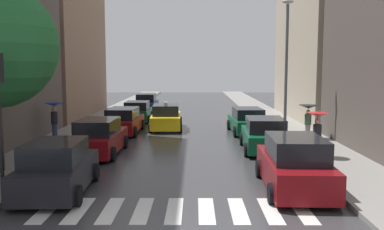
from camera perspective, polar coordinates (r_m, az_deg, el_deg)
ground_plane at (r=32.27m, az=-0.61°, el=-0.70°), size 28.00×72.00×0.04m
sidewalk_left at (r=33.02m, az=-11.96°, el=-0.51°), size 3.00×72.00×0.15m
sidewalk_right at (r=32.79m, az=10.83°, el=-0.53°), size 3.00×72.00×0.15m
crosswalk_stripes at (r=12.09m, az=-2.40°, el=-12.86°), size 7.65×2.20×0.01m
building_left_mid at (r=36.04m, az=-18.59°, el=9.65°), size 6.00×12.70×12.43m
building_right_mid at (r=34.12m, az=18.56°, el=10.97°), size 6.00×13.35×13.76m
parked_car_left_nearest at (r=14.09m, az=-17.95°, el=-7.01°), size 2.23×4.26×1.72m
parked_car_left_second at (r=19.81m, az=-12.59°, el=-3.06°), size 2.14×4.57×1.67m
parked_car_left_third at (r=25.89m, az=-9.34°, el=-0.86°), size 2.16×4.81×1.57m
parked_car_left_fourth at (r=31.36m, az=-7.45°, el=0.40°), size 2.07×4.07×1.53m
parked_car_left_fifth at (r=37.69m, az=-6.21°, el=1.55°), size 2.02×4.65×1.70m
parked_car_right_nearest at (r=14.17m, az=13.79°, el=-6.65°), size 2.21×4.71×1.80m
parked_car_right_second at (r=20.47m, az=9.86°, el=-2.75°), size 2.28×4.38×1.62m
parked_car_right_third at (r=25.80m, az=7.54°, el=-0.86°), size 2.23×4.55×1.56m
taxi_midroad at (r=27.28m, az=-3.55°, el=-0.37°), size 2.20×4.47×1.81m
pedestrian_foreground at (r=18.83m, az=16.74°, el=-1.41°), size 0.92×0.92×1.93m
pedestrian_near_tree at (r=23.73m, az=15.56°, el=0.21°), size 1.05×1.05×1.83m
pedestrian_by_kerb at (r=23.87m, az=-18.29°, el=0.43°), size 1.08×1.08×1.99m
lamp_post_right at (r=23.48m, az=12.75°, el=7.37°), size 0.60×0.28×7.50m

